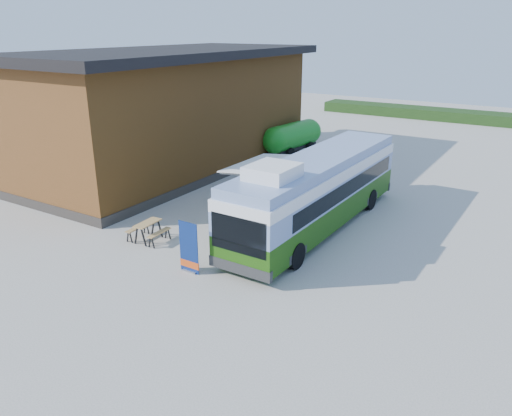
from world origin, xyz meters
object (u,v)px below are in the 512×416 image
Objects in this scene: person_a at (268,180)px; slurry_tanker at (293,136)px; bus at (317,189)px; person_b at (245,180)px; picnic_table at (148,227)px; banner at (189,252)px.

person_a is 0.28× the size of slurry_tanker.
bus is at bearing -55.73° from person_a.
person_a is 1.23m from person_b.
person_a is (-4.26, 2.86, -0.99)m from bus.
picnic_table is at bearing -135.79° from bus.
bus is 8.15× the size of picnic_table.
person_b is (-0.96, -0.77, 0.07)m from person_a.
bus reaches higher than picnic_table.
banner is at bearing -25.39° from picnic_table.
person_b is at bearing 84.25° from picnic_table.
bus is 6.98m from banner.
person_a is at bearing 147.19° from bus.
banner is 9.19m from person_b.
person_a is at bearing 139.49° from person_b.
slurry_tanker reaches higher than banner.
person_b is 10.02m from slurry_tanker.
picnic_table is 7.29m from person_b.
person_b is (0.31, 7.28, 0.32)m from picnic_table.
slurry_tanker is (-3.25, 8.98, 0.46)m from person_a.
banner is 19.18m from slurry_tanker.
bus reaches higher than slurry_tanker.
picnic_table is 8.15m from person_a.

